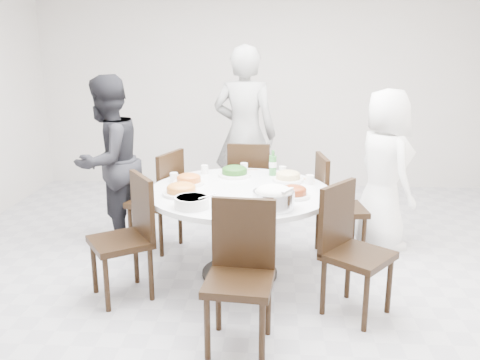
# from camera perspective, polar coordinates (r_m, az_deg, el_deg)

# --- Properties ---
(floor) EXTENTS (6.00, 6.00, 0.01)m
(floor) POSITION_cam_1_polar(r_m,az_deg,el_deg) (4.29, 1.60, -11.34)
(floor) COLOR #BAB9BE
(floor) RESTS_ON ground
(wall_back) EXTENTS (6.00, 0.01, 2.80)m
(wall_back) POSITION_cam_1_polar(r_m,az_deg,el_deg) (6.85, 2.69, 10.86)
(wall_back) COLOR silver
(wall_back) RESTS_ON ground
(wall_front) EXTENTS (6.00, 0.01, 2.80)m
(wall_front) POSITION_cam_1_polar(r_m,az_deg,el_deg) (0.99, -4.94, -16.13)
(wall_front) COLOR silver
(wall_front) RESTS_ON ground
(dining_table) EXTENTS (1.50, 1.50, 0.75)m
(dining_table) POSITION_cam_1_polar(r_m,az_deg,el_deg) (4.27, -0.04, -5.96)
(dining_table) COLOR white
(dining_table) RESTS_ON floor
(chair_ne) EXTENTS (0.47, 0.47, 0.95)m
(chair_ne) POSITION_cam_1_polar(r_m,az_deg,el_deg) (4.69, 11.30, -2.97)
(chair_ne) COLOR black
(chair_ne) RESTS_ON floor
(chair_n) EXTENTS (0.44, 0.44, 0.95)m
(chair_n) POSITION_cam_1_polar(r_m,az_deg,el_deg) (5.29, 1.15, -0.61)
(chair_n) COLOR black
(chair_n) RESTS_ON floor
(chair_nw) EXTENTS (0.54, 0.54, 0.95)m
(chair_nw) POSITION_cam_1_polar(r_m,az_deg,el_deg) (4.87, -9.57, -2.22)
(chair_nw) COLOR black
(chair_nw) RESTS_ON floor
(chair_sw) EXTENTS (0.58, 0.58, 0.95)m
(chair_sw) POSITION_cam_1_polar(r_m,az_deg,el_deg) (3.97, -13.32, -6.47)
(chair_sw) COLOR black
(chair_sw) RESTS_ON floor
(chair_s) EXTENTS (0.46, 0.46, 0.95)m
(chair_s) POSITION_cam_1_polar(r_m,az_deg,el_deg) (3.25, -0.12, -11.09)
(chair_s) COLOR black
(chair_s) RESTS_ON floor
(chair_se) EXTENTS (0.59, 0.59, 0.95)m
(chair_se) POSITION_cam_1_polar(r_m,az_deg,el_deg) (3.72, 13.16, -7.95)
(chair_se) COLOR black
(chair_se) RESTS_ON floor
(diner_right) EXTENTS (0.71, 0.86, 1.52)m
(diner_right) POSITION_cam_1_polar(r_m,az_deg,el_deg) (4.94, 15.87, 1.07)
(diner_right) COLOR white
(diner_right) RESTS_ON floor
(diner_middle) EXTENTS (0.77, 0.58, 1.90)m
(diner_middle) POSITION_cam_1_polar(r_m,az_deg,el_deg) (5.53, 0.53, 5.15)
(diner_middle) COLOR black
(diner_middle) RESTS_ON floor
(diner_left) EXTENTS (0.87, 0.97, 1.63)m
(diner_left) POSITION_cam_1_polar(r_m,az_deg,el_deg) (5.01, -14.58, 2.04)
(diner_left) COLOR black
(diner_left) RESTS_ON floor
(dish_greens) EXTENTS (0.29, 0.29, 0.08)m
(dish_greens) POSITION_cam_1_polar(r_m,az_deg,el_deg) (4.56, -0.62, 0.88)
(dish_greens) COLOR white
(dish_greens) RESTS_ON dining_table
(dish_pale) EXTENTS (0.27, 0.27, 0.07)m
(dish_pale) POSITION_cam_1_polar(r_m,az_deg,el_deg) (4.41, 5.42, 0.31)
(dish_pale) COLOR white
(dish_pale) RESTS_ON dining_table
(dish_orange) EXTENTS (0.26, 0.26, 0.07)m
(dish_orange) POSITION_cam_1_polar(r_m,az_deg,el_deg) (4.32, -5.77, -0.05)
(dish_orange) COLOR white
(dish_orange) RESTS_ON dining_table
(dish_redbrown) EXTENTS (0.26, 0.26, 0.06)m
(dish_redbrown) POSITION_cam_1_polar(r_m,az_deg,el_deg) (3.96, 6.03, -1.48)
(dish_redbrown) COLOR white
(dish_redbrown) RESTS_ON dining_table
(dish_tofu) EXTENTS (0.29, 0.29, 0.08)m
(dish_tofu) POSITION_cam_1_polar(r_m,az_deg,el_deg) (4.02, -6.61, -1.15)
(dish_tofu) COLOR white
(dish_tofu) RESTS_ON dining_table
(rice_bowl) EXTENTS (0.30, 0.30, 0.13)m
(rice_bowl) POSITION_cam_1_polar(r_m,az_deg,el_deg) (3.67, 3.79, -2.24)
(rice_bowl) COLOR silver
(rice_bowl) RESTS_ON dining_table
(soup_bowl) EXTENTS (0.26, 0.26, 0.08)m
(soup_bowl) POSITION_cam_1_polar(r_m,az_deg,el_deg) (3.72, -5.44, -2.48)
(soup_bowl) COLOR white
(soup_bowl) RESTS_ON dining_table
(beverage_bottle) EXTENTS (0.07, 0.07, 0.23)m
(beverage_bottle) POSITION_cam_1_polar(r_m,az_deg,el_deg) (4.58, 3.71, 1.94)
(beverage_bottle) COLOR #2F7734
(beverage_bottle) RESTS_ON dining_table
(tea_cups) EXTENTS (0.07, 0.07, 0.08)m
(tea_cups) POSITION_cam_1_polar(r_m,az_deg,el_deg) (4.75, 0.01, 1.49)
(tea_cups) COLOR white
(tea_cups) RESTS_ON dining_table
(chopsticks) EXTENTS (0.24, 0.04, 0.01)m
(chopsticks) POSITION_cam_1_polar(r_m,az_deg,el_deg) (4.79, 0.73, 1.20)
(chopsticks) COLOR tan
(chopsticks) RESTS_ON dining_table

